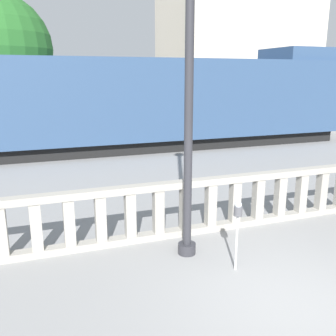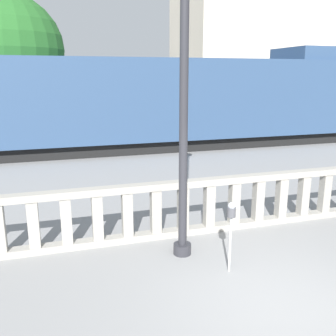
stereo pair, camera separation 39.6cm
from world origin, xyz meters
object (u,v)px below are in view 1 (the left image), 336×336
train_far (98,90)px  train_near (131,103)px  parking_meter (238,217)px  lamppost (190,37)px

train_far → train_near: bearing=-94.8°
parking_meter → train_near: size_ratio=0.06×
parking_meter → train_far: size_ratio=0.05×
train_near → train_far: train_near is taller
parking_meter → train_far: bearing=85.1°
train_far → parking_meter: bearing=-94.9°
train_near → parking_meter: bearing=-95.2°
lamppost → train_near: size_ratio=0.32×
lamppost → train_near: lamppost is taller
parking_meter → train_far: (2.44, 28.26, 1.04)m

